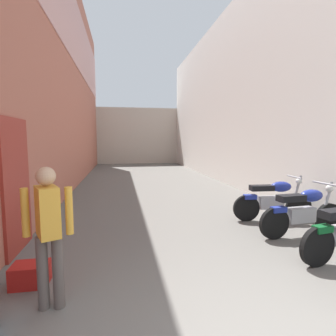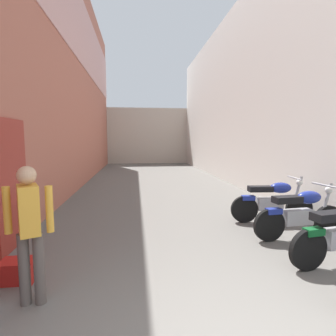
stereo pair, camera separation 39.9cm
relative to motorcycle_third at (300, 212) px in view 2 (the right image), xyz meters
name	(u,v)px [view 2 (the right image)]	position (x,y,z in m)	size (l,w,h in m)	color
ground_plane	(163,193)	(-2.10, 4.49, -0.50)	(35.32, 35.32, 0.00)	#66635E
building_left	(74,74)	(-5.33, 6.46, 3.87)	(0.45, 19.32, 8.64)	#B76651
building_right	(235,97)	(1.14, 6.49, 3.10)	(0.45, 19.32, 7.20)	silver
building_far_end	(147,136)	(-2.10, 17.15, 1.62)	(9.08, 2.00, 4.24)	beige
motorcycle_third	(300,212)	(0.00, 0.00, 0.00)	(1.85, 0.58, 1.04)	black
motorcycle_fourth	(273,200)	(0.00, 1.02, 0.00)	(1.85, 0.58, 1.04)	black
pedestrian_by_doorway	(29,225)	(-4.20, -1.51, 0.42)	(0.52, 0.39, 1.57)	#564C47
plastic_crate	(18,271)	(-4.58, -0.97, -0.36)	(0.44, 0.32, 0.28)	red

